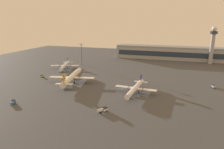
# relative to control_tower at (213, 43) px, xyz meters

# --- Properties ---
(ground_plane) EXTENTS (416.00, 416.00, 0.00)m
(ground_plane) POSITION_rel_control_tower_xyz_m (-74.01, -117.56, -24.27)
(ground_plane) COLOR #424449
(terminal_building) EXTENTS (176.03, 22.40, 16.40)m
(terminal_building) POSITION_rel_control_tower_xyz_m (-26.69, 16.53, -16.18)
(terminal_building) COLOR #9EA3AD
(terminal_building) RESTS_ON ground
(control_tower) EXTENTS (8.00, 8.00, 42.24)m
(control_tower) POSITION_rel_control_tower_xyz_m (0.00, 0.00, 0.00)
(control_tower) COLOR #A8A8B2
(control_tower) RESTS_ON ground
(airplane_far_stand) EXTENTS (29.04, 37.28, 9.56)m
(airplane_far_stand) POSITION_rel_control_tower_xyz_m (-62.74, -123.22, -20.66)
(airplane_far_stand) COLOR white
(airplane_far_stand) RESTS_ON ground
(airplane_near_gate) EXTENTS (36.42, 46.51, 12.02)m
(airplane_near_gate) POSITION_rel_control_tower_xyz_m (-116.01, -114.41, -19.73)
(airplane_near_gate) COLOR silver
(airplane_near_gate) RESTS_ON ground
(airplane_terminal_side) EXTENTS (29.04, 36.92, 9.73)m
(airplane_terminal_side) POSITION_rel_control_tower_xyz_m (-145.83, -74.68, -20.60)
(airplane_terminal_side) COLOR silver
(airplane_terminal_side) RESTS_ON ground
(maintenance_van) EXTENTS (3.77, 4.57, 2.25)m
(maintenance_van) POSITION_rel_control_tower_xyz_m (-128.75, -163.79, -23.09)
(maintenance_van) COLOR #3372BF
(maintenance_van) RESTS_ON ground
(baggage_tractor) EXTENTS (2.75, 4.45, 2.25)m
(baggage_tractor) POSITION_rel_control_tower_xyz_m (-9.64, -94.41, -23.09)
(baggage_tractor) COLOR gray
(baggage_tractor) RESTS_ON ground
(fuel_truck) EXTENTS (5.11, 6.46, 2.35)m
(fuel_truck) POSITION_rel_control_tower_xyz_m (-73.90, -157.57, -22.91)
(fuel_truck) COLOR white
(fuel_truck) RESTS_ON ground
(pushback_tug) EXTENTS (3.49, 2.69, 2.05)m
(pushback_tug) POSITION_rel_control_tower_xyz_m (-149.23, -108.23, -23.21)
(pushback_tug) COLOR yellow
(pushback_tug) RESTS_ON ground
(apron_light_west) EXTENTS (4.80, 0.90, 23.66)m
(apron_light_west) POSITION_rel_control_tower_xyz_m (-138.42, -50.76, -10.63)
(apron_light_west) COLOR slate
(apron_light_west) RESTS_ON ground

